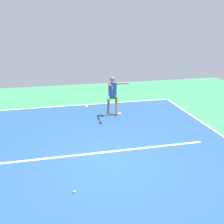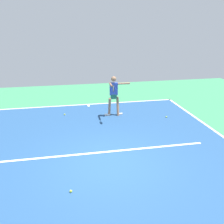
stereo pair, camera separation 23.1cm
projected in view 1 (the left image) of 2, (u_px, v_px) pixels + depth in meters
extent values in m
plane|color=#388456|center=(111.00, 163.00, 7.77)|extent=(21.26, 21.26, 0.00)
cube|color=navy|center=(111.00, 163.00, 7.77)|extent=(9.14, 12.09, 0.00)
cube|color=white|center=(86.00, 105.00, 13.29)|extent=(9.14, 0.10, 0.01)
cube|color=white|center=(107.00, 152.00, 8.44)|extent=(6.86, 0.10, 0.01)
cube|color=white|center=(87.00, 106.00, 13.10)|extent=(0.10, 0.30, 0.01)
cylinder|color=#9E7051|center=(117.00, 106.00, 11.69)|extent=(0.12, 0.32, 0.87)
cube|color=white|center=(119.00, 114.00, 11.84)|extent=(0.24, 0.11, 0.07)
cylinder|color=#9E7051|center=(108.00, 107.00, 11.62)|extent=(0.12, 0.32, 0.87)
cube|color=white|center=(106.00, 115.00, 11.73)|extent=(0.24, 0.11, 0.07)
cube|color=#1E664C|center=(112.00, 96.00, 11.50)|extent=(0.25, 0.21, 0.20)
cube|color=#334CB2|center=(112.00, 89.00, 11.38)|extent=(0.34, 0.19, 0.56)
sphere|color=#9E7051|center=(112.00, 79.00, 11.23)|extent=(0.23, 0.23, 0.23)
cylinder|color=#9E7051|center=(122.00, 83.00, 11.39)|extent=(0.56, 0.10, 0.08)
cylinder|color=#9E7051|center=(110.00, 85.00, 11.01)|extent=(0.10, 0.56, 0.08)
cylinder|color=black|center=(112.00, 87.00, 10.65)|extent=(0.04, 0.22, 0.03)
torus|color=black|center=(113.00, 88.00, 10.42)|extent=(0.03, 0.29, 0.29)
cylinder|color=silver|center=(113.00, 88.00, 10.42)|extent=(0.01, 0.25, 0.25)
sphere|color=#C6E53D|center=(165.00, 116.00, 11.53)|extent=(0.07, 0.07, 0.07)
sphere|color=#CCE033|center=(74.00, 192.00, 6.41)|extent=(0.07, 0.07, 0.07)
sphere|color=yellow|center=(63.00, 115.00, 11.73)|extent=(0.07, 0.07, 0.07)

